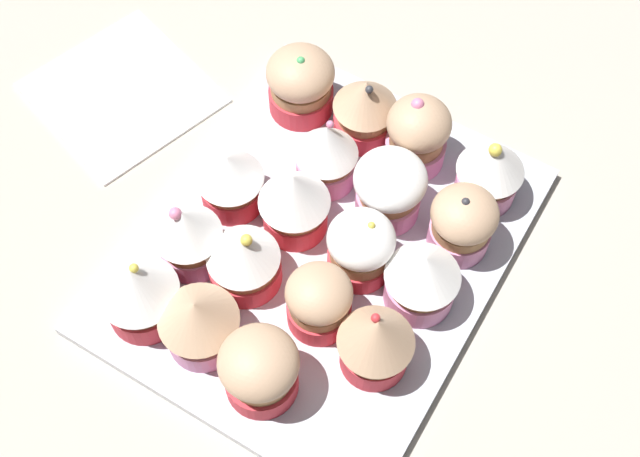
% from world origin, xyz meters
% --- Properties ---
extents(ground_plane, '(1.80, 1.80, 0.03)m').
position_xyz_m(ground_plane, '(0.00, 0.00, -0.01)').
color(ground_plane, '#B2A899').
extents(baking_tray, '(0.30, 0.36, 0.01)m').
position_xyz_m(baking_tray, '(0.00, 0.00, 0.01)').
color(baking_tray, silver).
rests_on(baking_tray, ground_plane).
extents(cupcake_0, '(0.06, 0.06, 0.08)m').
position_xyz_m(cupcake_0, '(-0.10, -0.12, 0.05)').
color(cupcake_0, pink).
rests_on(cupcake_0, baking_tray).
extents(cupcake_1, '(0.06, 0.06, 0.08)m').
position_xyz_m(cupcake_1, '(-0.03, -0.12, 0.05)').
color(cupcake_1, pink).
rests_on(cupcake_1, baking_tray).
extents(cupcake_2, '(0.06, 0.06, 0.08)m').
position_xyz_m(cupcake_2, '(0.03, -0.13, 0.05)').
color(cupcake_2, '#D1333D').
rests_on(cupcake_2, baking_tray).
extents(cupcake_3, '(0.06, 0.06, 0.07)m').
position_xyz_m(cupcake_3, '(0.09, -0.12, 0.05)').
color(cupcake_3, '#D1333D').
rests_on(cupcake_3, baking_tray).
extents(cupcake_4, '(0.06, 0.06, 0.07)m').
position_xyz_m(cupcake_4, '(-0.10, -0.06, 0.05)').
color(cupcake_4, pink).
rests_on(cupcake_4, baking_tray).
extents(cupcake_5, '(0.06, 0.06, 0.07)m').
position_xyz_m(cupcake_5, '(-0.03, -0.06, 0.05)').
color(cupcake_5, pink).
rests_on(cupcake_5, baking_tray).
extents(cupcake_6, '(0.06, 0.06, 0.08)m').
position_xyz_m(cupcake_6, '(0.03, -0.06, 0.05)').
color(cupcake_6, pink).
rests_on(cupcake_6, baking_tray).
extents(cupcake_7, '(0.06, 0.06, 0.07)m').
position_xyz_m(cupcake_7, '(-0.10, -0.00, 0.05)').
color(cupcake_7, pink).
rests_on(cupcake_7, baking_tray).
extents(cupcake_8, '(0.06, 0.06, 0.07)m').
position_xyz_m(cupcake_8, '(-0.04, -0.00, 0.05)').
color(cupcake_8, '#D1333D').
rests_on(cupcake_8, baking_tray).
extents(cupcake_9, '(0.06, 0.06, 0.08)m').
position_xyz_m(cupcake_9, '(0.03, -0.01, 0.05)').
color(cupcake_9, '#D1333D').
rests_on(cupcake_9, baking_tray).
extents(cupcake_10, '(0.06, 0.06, 0.07)m').
position_xyz_m(cupcake_10, '(0.09, -0.00, 0.05)').
color(cupcake_10, '#D1333D').
rests_on(cupcake_10, baking_tray).
extents(cupcake_11, '(0.06, 0.06, 0.08)m').
position_xyz_m(cupcake_11, '(-0.09, 0.07, 0.05)').
color(cupcake_11, '#D1333D').
rests_on(cupcake_11, baking_tray).
extents(cupcake_12, '(0.05, 0.05, 0.07)m').
position_xyz_m(cupcake_12, '(-0.03, 0.06, 0.04)').
color(cupcake_12, '#D1333D').
rests_on(cupcake_12, baking_tray).
extents(cupcake_13, '(0.06, 0.06, 0.07)m').
position_xyz_m(cupcake_13, '(0.04, 0.06, 0.05)').
color(cupcake_13, '#D1333D').
rests_on(cupcake_13, baking_tray).
extents(cupcake_14, '(0.06, 0.06, 0.08)m').
position_xyz_m(cupcake_14, '(0.09, 0.07, 0.05)').
color(cupcake_14, pink).
rests_on(cupcake_14, baking_tray).
extents(cupcake_15, '(0.06, 0.06, 0.07)m').
position_xyz_m(cupcake_15, '(-0.03, 0.13, 0.05)').
color(cupcake_15, '#D1333D').
rests_on(cupcake_15, baking_tray).
extents(cupcake_16, '(0.07, 0.07, 0.07)m').
position_xyz_m(cupcake_16, '(0.04, 0.12, 0.05)').
color(cupcake_16, pink).
rests_on(cupcake_16, baking_tray).
extents(cupcake_17, '(0.07, 0.07, 0.08)m').
position_xyz_m(cupcake_17, '(0.09, 0.13, 0.05)').
color(cupcake_17, '#D1333D').
rests_on(cupcake_17, baking_tray).
extents(napkin, '(0.20, 0.19, 0.01)m').
position_xyz_m(napkin, '(0.26, -0.05, 0.00)').
color(napkin, white).
rests_on(napkin, ground_plane).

